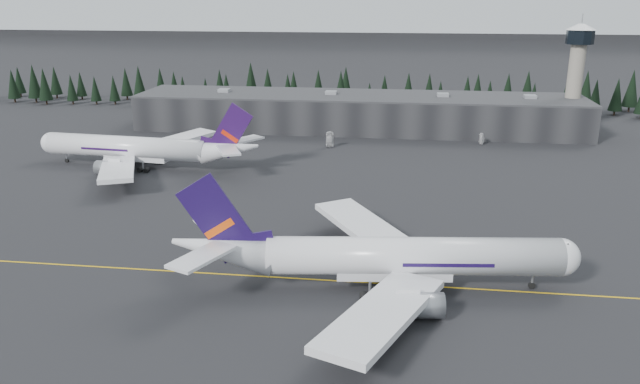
# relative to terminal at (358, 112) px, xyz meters

# --- Properties ---
(ground) EXTENTS (1400.00, 1400.00, 0.00)m
(ground) POSITION_rel_terminal_xyz_m (0.00, -125.00, -6.30)
(ground) COLOR black
(ground) RESTS_ON ground
(taxiline) EXTENTS (400.00, 0.40, 0.02)m
(taxiline) POSITION_rel_terminal_xyz_m (0.00, -127.00, -6.29)
(taxiline) COLOR gold
(taxiline) RESTS_ON ground
(terminal) EXTENTS (160.00, 30.00, 12.60)m
(terminal) POSITION_rel_terminal_xyz_m (0.00, 0.00, 0.00)
(terminal) COLOR black
(terminal) RESTS_ON ground
(control_tower) EXTENTS (10.00, 10.00, 37.70)m
(control_tower) POSITION_rel_terminal_xyz_m (75.00, 3.00, 17.11)
(control_tower) COLOR gray
(control_tower) RESTS_ON ground
(treeline) EXTENTS (360.00, 20.00, 15.00)m
(treeline) POSITION_rel_terminal_xyz_m (0.00, 37.00, 1.20)
(treeline) COLOR black
(treeline) RESTS_ON ground
(mountain_ridge) EXTENTS (4400.00, 900.00, 420.00)m
(mountain_ridge) POSITION_rel_terminal_xyz_m (0.00, 875.00, -6.30)
(mountain_ridge) COLOR white
(mountain_ridge) RESTS_ON ground
(jet_main) EXTENTS (68.44, 62.87, 20.16)m
(jet_main) POSITION_rel_terminal_xyz_m (12.83, -128.62, -0.62)
(jet_main) COLOR silver
(jet_main) RESTS_ON ground
(jet_parked) EXTENTS (67.06, 61.69, 19.72)m
(jet_parked) POSITION_rel_terminal_xyz_m (-55.91, -61.04, -0.74)
(jet_parked) COLOR white
(jet_parked) RESTS_ON ground
(gse_vehicle_a) EXTENTS (2.61, 5.34, 1.46)m
(gse_vehicle_a) POSITION_rel_terminal_xyz_m (-6.85, -29.69, -5.57)
(gse_vehicle_a) COLOR #BBBBBD
(gse_vehicle_a) RESTS_ON ground
(gse_vehicle_b) EXTENTS (4.08, 3.51, 1.32)m
(gse_vehicle_b) POSITION_rel_terminal_xyz_m (42.33, -19.13, -5.64)
(gse_vehicle_b) COLOR silver
(gse_vehicle_b) RESTS_ON ground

